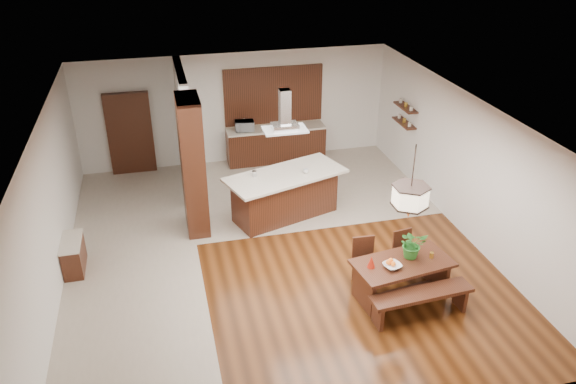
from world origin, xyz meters
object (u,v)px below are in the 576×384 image
object	(u,v)px
fruit_bowl	(392,266)
foliage_plant	(412,244)
dining_table	(402,271)
hallway_console	(74,255)
pendant_lantern	(412,182)
dining_chair_left	(365,263)
range_hood	(285,110)
dining_bench	(420,304)
kitchen_island	(285,194)
microwave	(244,126)
dining_chair_right	(406,254)
island_cup	(306,171)

from	to	relation	value
fruit_bowl	foliage_plant	bearing A→B (deg)	26.73
dining_table	fruit_bowl	xyz separation A→B (m)	(-0.25, -0.11, 0.22)
hallway_console	fruit_bowl	xyz separation A→B (m)	(5.41, -2.32, 0.43)
hallway_console	pendant_lantern	size ratio (longest dim) A/B	0.67
dining_chair_left	range_hood	distance (m)	3.52
dining_bench	kitchen_island	distance (m)	4.09
fruit_bowl	microwave	xyz separation A→B (m)	(-1.44, 6.28, 0.34)
dining_table	dining_bench	size ratio (longest dim) A/B	1.02
dining_chair_right	dining_chair_left	bearing A→B (deg)	179.37
fruit_bowl	range_hood	world-z (taller)	range_hood
dining_chair_left	pendant_lantern	size ratio (longest dim) A/B	0.70
dining_bench	pendant_lantern	xyz separation A→B (m)	(-0.09, 0.61, 2.00)
fruit_bowl	kitchen_island	size ratio (longest dim) A/B	0.11
pendant_lantern	island_cup	world-z (taller)	pendant_lantern
hallway_console	range_hood	distance (m)	4.96
dining_table	dining_chair_left	world-z (taller)	dining_chair_left
foliage_plant	pendant_lantern	bearing A→B (deg)	-150.81
dining_chair_right	foliage_plant	xyz separation A→B (m)	(-0.14, -0.46, 0.53)
hallway_console	microwave	distance (m)	5.66
hallway_console	island_cup	world-z (taller)	island_cup
microwave	dining_bench	bearing A→B (deg)	-71.15
dining_chair_left	fruit_bowl	bearing A→B (deg)	-63.73
hallway_console	kitchen_island	bearing A→B (deg)	13.27
kitchen_island	microwave	distance (m)	3.01
dining_table	dining_chair_left	distance (m)	0.68
dining_chair_left	foliage_plant	xyz separation A→B (m)	(0.70, -0.34, 0.51)
hallway_console	pendant_lantern	distance (m)	6.37
island_cup	dining_table	bearing A→B (deg)	-74.19
kitchen_island	hallway_console	bearing A→B (deg)	174.89
hallway_console	dining_chair_right	world-z (taller)	dining_chair_right
dining_table	dining_chair_left	size ratio (longest dim) A/B	1.98
foliage_plant	dining_chair_right	bearing A→B (deg)	72.73
hallway_console	kitchen_island	world-z (taller)	kitchen_island
hallway_console	island_cup	xyz separation A→B (m)	(4.78, 0.92, 0.79)
dining_bench	fruit_bowl	world-z (taller)	fruit_bowl
microwave	pendant_lantern	bearing A→B (deg)	-70.53
fruit_bowl	kitchen_island	world-z (taller)	kitchen_island
dining_bench	kitchen_island	xyz separation A→B (m)	(-1.40, 3.84, 0.29)
dining_table	fruit_bowl	bearing A→B (deg)	-155.36
kitchen_island	fruit_bowl	bearing A→B (deg)	-90.69
foliage_plant	fruit_bowl	world-z (taller)	foliage_plant
hallway_console	dining_chair_left	xyz separation A→B (m)	(5.16, -1.75, 0.14)
dining_chair_right	microwave	distance (m)	5.98
dining_table	range_hood	size ratio (longest dim) A/B	2.01
island_cup	dining_bench	bearing A→B (deg)	-75.40
dining_chair_left	kitchen_island	world-z (taller)	kitchen_island
dining_chair_right	fruit_bowl	size ratio (longest dim) A/B	2.93
hallway_console	fruit_bowl	size ratio (longest dim) A/B	2.96
hallway_console	dining_table	xyz separation A→B (m)	(5.66, -2.20, 0.21)
pendant_lantern	kitchen_island	world-z (taller)	pendant_lantern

